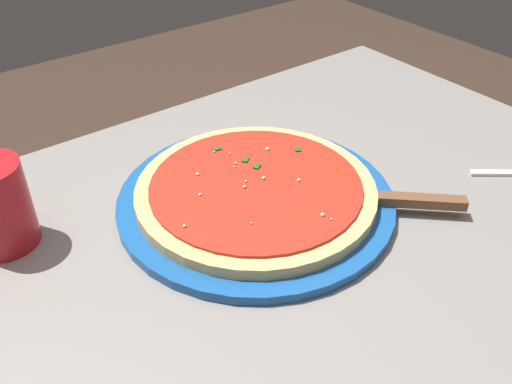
% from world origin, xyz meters
% --- Properties ---
extents(restaurant_table, '(1.08, 0.70, 0.74)m').
position_xyz_m(restaurant_table, '(0.00, 0.00, 0.59)').
color(restaurant_table, black).
rests_on(restaurant_table, ground_plane).
extents(serving_plate, '(0.38, 0.38, 0.01)m').
position_xyz_m(serving_plate, '(-0.00, -0.03, 0.75)').
color(serving_plate, '#195199').
rests_on(serving_plate, restaurant_table).
extents(pizza, '(0.33, 0.33, 0.02)m').
position_xyz_m(pizza, '(-0.00, -0.03, 0.76)').
color(pizza, '#DBB26B').
rests_on(pizza, serving_plate).
extents(pizza_server, '(0.19, 0.18, 0.01)m').
position_xyz_m(pizza_server, '(-0.13, 0.09, 0.76)').
color(pizza_server, silver).
rests_on(pizza_server, serving_plate).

